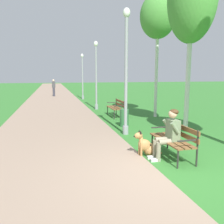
{
  "coord_description": "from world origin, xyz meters",
  "views": [
    {
      "loc": [
        -2.46,
        -4.2,
        2.07
      ],
      "look_at": [
        -0.62,
        2.91,
        0.9
      ],
      "focal_mm": 37.25,
      "sensor_mm": 36.0,
      "label": 1
    }
  ],
  "objects_px": {
    "lamp_post_mid": "(96,75)",
    "lamp_post_far": "(82,76)",
    "lamp_post_near": "(126,71)",
    "birch_tree_third": "(158,17)",
    "litter_bin": "(124,118)",
    "pedestrian_distant": "(54,88)",
    "park_bench_near": "(175,138)",
    "person_seated_on_near_bench": "(169,132)",
    "park_bench_mid": "(116,106)",
    "dog_shepherd": "(147,146)"
  },
  "relations": [
    {
      "from": "lamp_post_near",
      "to": "lamp_post_mid",
      "type": "height_order",
      "value": "lamp_post_near"
    },
    {
      "from": "park_bench_near",
      "to": "lamp_post_near",
      "type": "bearing_deg",
      "value": 101.14
    },
    {
      "from": "litter_bin",
      "to": "pedestrian_distant",
      "type": "distance_m",
      "value": 14.44
    },
    {
      "from": "park_bench_mid",
      "to": "lamp_post_far",
      "type": "relative_size",
      "value": 0.39
    },
    {
      "from": "dog_shepherd",
      "to": "birch_tree_third",
      "type": "height_order",
      "value": "birch_tree_third"
    },
    {
      "from": "lamp_post_mid",
      "to": "pedestrian_distant",
      "type": "xyz_separation_m",
      "value": [
        -2.41,
        9.25,
        -1.25
      ]
    },
    {
      "from": "litter_bin",
      "to": "dog_shepherd",
      "type": "bearing_deg",
      "value": -98.13
    },
    {
      "from": "park_bench_mid",
      "to": "birch_tree_third",
      "type": "xyz_separation_m",
      "value": [
        1.86,
        -0.56,
        4.27
      ]
    },
    {
      "from": "person_seated_on_near_bench",
      "to": "lamp_post_mid",
      "type": "xyz_separation_m",
      "value": [
        -0.16,
        8.76,
        1.41
      ]
    },
    {
      "from": "birch_tree_third",
      "to": "pedestrian_distant",
      "type": "height_order",
      "value": "birch_tree_third"
    },
    {
      "from": "lamp_post_mid",
      "to": "park_bench_mid",
      "type": "bearing_deg",
      "value": -78.98
    },
    {
      "from": "birch_tree_third",
      "to": "litter_bin",
      "type": "bearing_deg",
      "value": -141.57
    },
    {
      "from": "park_bench_near",
      "to": "birch_tree_third",
      "type": "bearing_deg",
      "value": 69.78
    },
    {
      "from": "park_bench_near",
      "to": "person_seated_on_near_bench",
      "type": "relative_size",
      "value": 1.2
    },
    {
      "from": "lamp_post_near",
      "to": "birch_tree_third",
      "type": "relative_size",
      "value": 0.72
    },
    {
      "from": "lamp_post_near",
      "to": "lamp_post_far",
      "type": "height_order",
      "value": "lamp_post_near"
    },
    {
      "from": "park_bench_mid",
      "to": "pedestrian_distant",
      "type": "relative_size",
      "value": 0.91
    },
    {
      "from": "lamp_post_mid",
      "to": "pedestrian_distant",
      "type": "distance_m",
      "value": 9.64
    },
    {
      "from": "park_bench_near",
      "to": "person_seated_on_near_bench",
      "type": "xyz_separation_m",
      "value": [
        -0.21,
        -0.07,
        0.17
      ]
    },
    {
      "from": "birch_tree_third",
      "to": "lamp_post_near",
      "type": "bearing_deg",
      "value": -130.29
    },
    {
      "from": "park_bench_mid",
      "to": "litter_bin",
      "type": "height_order",
      "value": "park_bench_mid"
    },
    {
      "from": "litter_bin",
      "to": "lamp_post_mid",
      "type": "bearing_deg",
      "value": 92.48
    },
    {
      "from": "lamp_post_far",
      "to": "litter_bin",
      "type": "height_order",
      "value": "lamp_post_far"
    },
    {
      "from": "birch_tree_third",
      "to": "lamp_post_far",
      "type": "bearing_deg",
      "value": 104.32
    },
    {
      "from": "birch_tree_third",
      "to": "litter_bin",
      "type": "xyz_separation_m",
      "value": [
        -2.17,
        -1.72,
        -4.43
      ]
    },
    {
      "from": "park_bench_mid",
      "to": "pedestrian_distant",
      "type": "height_order",
      "value": "pedestrian_distant"
    },
    {
      "from": "lamp_post_mid",
      "to": "litter_bin",
      "type": "distance_m",
      "value": 5.24
    },
    {
      "from": "park_bench_mid",
      "to": "lamp_post_near",
      "type": "relative_size",
      "value": 0.35
    },
    {
      "from": "person_seated_on_near_bench",
      "to": "dog_shepherd",
      "type": "bearing_deg",
      "value": 144.51
    },
    {
      "from": "lamp_post_near",
      "to": "park_bench_mid",
      "type": "bearing_deg",
      "value": 79.56
    },
    {
      "from": "lamp_post_mid",
      "to": "litter_bin",
      "type": "bearing_deg",
      "value": -87.52
    },
    {
      "from": "lamp_post_mid",
      "to": "litter_bin",
      "type": "relative_size",
      "value": 5.76
    },
    {
      "from": "person_seated_on_near_bench",
      "to": "park_bench_mid",
      "type": "bearing_deg",
      "value": 86.61
    },
    {
      "from": "lamp_post_far",
      "to": "litter_bin",
      "type": "xyz_separation_m",
      "value": [
        0.23,
        -11.12,
        -1.64
      ]
    },
    {
      "from": "lamp_post_far",
      "to": "pedestrian_distant",
      "type": "height_order",
      "value": "lamp_post_far"
    },
    {
      "from": "lamp_post_far",
      "to": "person_seated_on_near_bench",
      "type": "bearing_deg",
      "value": -89.32
    },
    {
      "from": "dog_shepherd",
      "to": "lamp_post_mid",
      "type": "xyz_separation_m",
      "value": [
        0.29,
        8.44,
        1.83
      ]
    },
    {
      "from": "lamp_post_near",
      "to": "birch_tree_third",
      "type": "bearing_deg",
      "value": 49.71
    },
    {
      "from": "park_bench_near",
      "to": "lamp_post_near",
      "type": "relative_size",
      "value": 0.35
    },
    {
      "from": "lamp_post_far",
      "to": "park_bench_mid",
      "type": "bearing_deg",
      "value": -86.51
    },
    {
      "from": "dog_shepherd",
      "to": "lamp_post_near",
      "type": "height_order",
      "value": "lamp_post_near"
    },
    {
      "from": "park_bench_mid",
      "to": "pedestrian_distant",
      "type": "distance_m",
      "value": 12.28
    },
    {
      "from": "dog_shepherd",
      "to": "litter_bin",
      "type": "relative_size",
      "value": 1.19
    },
    {
      "from": "pedestrian_distant",
      "to": "dog_shepherd",
      "type": "bearing_deg",
      "value": -83.14
    },
    {
      "from": "dog_shepherd",
      "to": "lamp_post_far",
      "type": "distance_m",
      "value": 14.72
    },
    {
      "from": "lamp_post_mid",
      "to": "lamp_post_far",
      "type": "height_order",
      "value": "lamp_post_mid"
    },
    {
      "from": "litter_bin",
      "to": "lamp_post_near",
      "type": "bearing_deg",
      "value": -105.44
    },
    {
      "from": "person_seated_on_near_bench",
      "to": "birch_tree_third",
      "type": "height_order",
      "value": "birch_tree_third"
    },
    {
      "from": "dog_shepherd",
      "to": "park_bench_mid",
      "type": "bearing_deg",
      "value": 82.06
    },
    {
      "from": "pedestrian_distant",
      "to": "birch_tree_third",
      "type": "bearing_deg",
      "value": -68.98
    }
  ]
}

